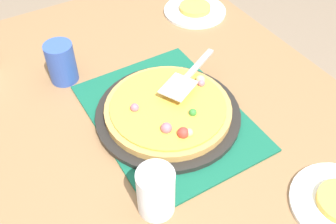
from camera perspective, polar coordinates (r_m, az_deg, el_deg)
dining_table at (r=1.12m, az=-0.00°, el=-4.64°), size 1.40×1.00×0.75m
placemat at (r=1.03m, az=-0.00°, el=-0.66°), size 0.48×0.36×0.01m
pizza_pan at (r=1.03m, az=-0.00°, el=-0.27°), size 0.38×0.38×0.01m
pizza at (r=1.01m, az=0.06°, el=0.48°), size 0.33×0.33×0.05m
plate_near_left at (r=1.44m, az=3.93°, el=14.48°), size 0.22×0.22×0.01m
served_slice_left at (r=1.44m, az=3.96°, el=14.93°), size 0.11×0.11×0.02m
cup_far at (r=1.15m, az=-15.29°, el=6.96°), size 0.08×0.08×0.12m
cup_corner at (r=0.82m, az=-1.78°, el=-11.55°), size 0.08×0.08×0.12m
pizza_server at (r=1.05m, az=2.84°, el=5.14°), size 0.14×0.22×0.01m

